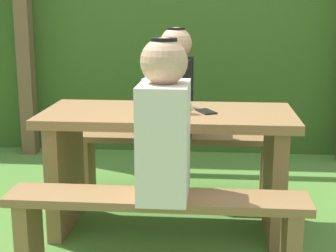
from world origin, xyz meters
TOP-DOWN VIEW (x-y plane):
  - ground_plane at (0.00, 0.00)m, footprint 12.00×12.00m
  - hedge_backdrop at (0.00, 2.13)m, footprint 6.40×0.92m
  - pergola_post_left at (-1.36, 1.50)m, footprint 0.12×0.12m
  - picnic_table at (0.00, 0.00)m, footprint 1.40×0.64m
  - bench_near at (0.00, -0.58)m, footprint 1.40×0.24m
  - bench_far at (0.00, 0.58)m, footprint 1.40×0.24m
  - person_white_shirt at (0.03, -0.58)m, footprint 0.25×0.35m
  - person_black_coat at (-0.00, 0.58)m, footprint 0.25×0.35m
  - drinking_glass at (0.08, 0.11)m, footprint 0.08×0.08m
  - bottle_left at (0.06, -0.05)m, footprint 0.06×0.06m
  - bottle_right at (-0.09, 0.10)m, footprint 0.06×0.06m
  - bottle_center at (-0.11, -0.07)m, footprint 0.07×0.07m
  - cell_phone at (0.21, -0.02)m, footprint 0.12×0.16m

SIDE VIEW (x-z plane):
  - ground_plane at x=0.00m, z-range 0.00..0.00m
  - bench_near at x=0.00m, z-range 0.09..0.51m
  - bench_far at x=0.00m, z-range 0.09..0.51m
  - picnic_table at x=0.00m, z-range 0.13..0.83m
  - cell_phone at x=0.21m, z-range 0.70..0.71m
  - drinking_glass at x=0.08m, z-range 0.70..0.79m
  - person_white_shirt at x=0.03m, z-range 0.39..1.11m
  - person_black_coat at x=0.00m, z-range 0.39..1.11m
  - bottle_left at x=0.06m, z-range 0.68..0.89m
  - bottle_right at x=-0.09m, z-range 0.68..0.91m
  - bottle_center at x=-0.11m, z-range 0.68..0.93m
  - pergola_post_left at x=-1.36m, z-range 0.00..2.12m
  - hedge_backdrop at x=0.00m, z-range 0.00..2.13m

